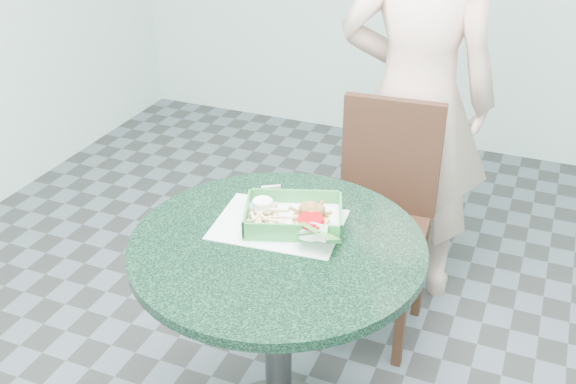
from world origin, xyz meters
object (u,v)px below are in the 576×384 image
at_px(dining_chair, 381,206).
at_px(crab_sandwich, 308,221).
at_px(cafe_table, 278,295).
at_px(sauce_ramekin, 268,205).
at_px(food_basket, 293,225).
at_px(diner_person, 418,73).

relative_size(dining_chair, crab_sandwich, 8.64).
distance_m(cafe_table, sauce_ramekin, 0.27).
distance_m(cafe_table, crab_sandwich, 0.24).
bearing_deg(crab_sandwich, food_basket, 165.40).
xyz_separation_m(food_basket, crab_sandwich, (0.05, -0.01, 0.03)).
xyz_separation_m(cafe_table, food_basket, (0.01, 0.11, 0.19)).
height_order(cafe_table, food_basket, food_basket).
bearing_deg(food_basket, crab_sandwich, -14.60).
bearing_deg(dining_chair, sauce_ramekin, -113.92).
height_order(diner_person, food_basket, diner_person).
distance_m(cafe_table, food_basket, 0.22).
bearing_deg(sauce_ramekin, crab_sandwich, -13.77).
height_order(dining_chair, food_basket, dining_chair).
height_order(cafe_table, sauce_ramekin, sauce_ramekin).
relative_size(dining_chair, food_basket, 3.29).
bearing_deg(dining_chair, crab_sandwich, -100.16).
relative_size(dining_chair, sauce_ramekin, 15.32).
height_order(crab_sandwich, sauce_ramekin, crab_sandwich).
bearing_deg(sauce_ramekin, diner_person, 74.53).
height_order(cafe_table, crab_sandwich, crab_sandwich).
xyz_separation_m(crab_sandwich, sauce_ramekin, (-0.14, 0.04, 0.00)).
bearing_deg(dining_chair, diner_person, 79.96).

